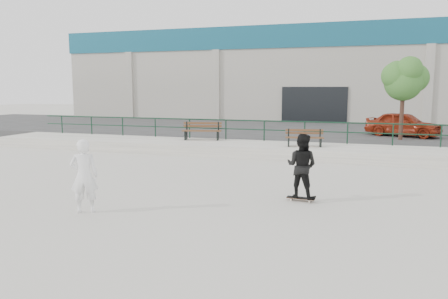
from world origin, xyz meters
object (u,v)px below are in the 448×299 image
(tree, at_px, (404,78))
(skateboard, at_px, (301,198))
(seated_skater, at_px, (84,176))
(bench_left, at_px, (202,131))
(bench_right, at_px, (304,138))
(red_car, at_px, (403,124))
(standing_skater, at_px, (302,166))

(tree, bearing_deg, skateboard, -106.16)
(seated_skater, bearing_deg, tree, -145.52)
(tree, xyz_separation_m, seated_skater, (-8.48, -14.67, -2.68))
(bench_left, relative_size, skateboard, 2.57)
(bench_right, distance_m, seated_skater, 11.36)
(red_car, relative_size, seated_skater, 2.09)
(bench_left, xyz_separation_m, tree, (9.66, 3.13, 2.67))
(tree, xyz_separation_m, red_car, (0.21, 1.72, -2.45))
(tree, bearing_deg, seated_skater, -120.01)
(seated_skater, bearing_deg, standing_skater, -176.35)
(bench_left, relative_size, red_car, 0.52)
(bench_right, bearing_deg, standing_skater, -94.85)
(bench_right, height_order, standing_skater, standing_skater)
(bench_right, relative_size, red_car, 0.45)
(skateboard, xyz_separation_m, standing_skater, (0.00, 0.00, 0.92))
(bench_left, bearing_deg, red_car, 14.19)
(skateboard, distance_m, seated_skater, 5.83)
(bench_left, xyz_separation_m, red_car, (9.88, 4.86, 0.22))
(tree, xyz_separation_m, skateboard, (-3.44, -11.86, -3.54))
(bench_left, height_order, skateboard, bench_left)
(tree, relative_size, seated_skater, 2.22)
(bench_left, bearing_deg, standing_skater, -66.51)
(tree, height_order, seated_skater, tree)
(bench_left, distance_m, red_car, 11.01)
(bench_right, xyz_separation_m, tree, (4.37, 4.08, 2.73))
(bench_left, height_order, standing_skater, standing_skater)
(bench_left, distance_m, tree, 10.50)
(red_car, relative_size, skateboard, 4.93)
(bench_right, bearing_deg, skateboard, -94.85)
(standing_skater, bearing_deg, bench_right, -69.82)
(standing_skater, distance_m, seated_skater, 5.77)
(bench_left, xyz_separation_m, skateboard, (6.23, -8.73, -0.88))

